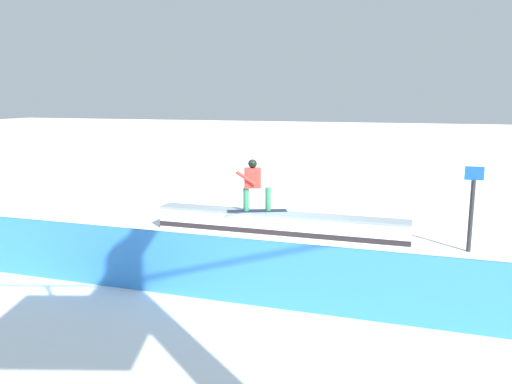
{
  "coord_description": "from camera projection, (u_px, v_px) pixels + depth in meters",
  "views": [
    {
      "loc": [
        -3.18,
        12.06,
        3.44
      ],
      "look_at": [
        0.29,
        1.0,
        1.29
      ],
      "focal_mm": 35.79,
      "sensor_mm": 36.0,
      "label": 1
    }
  ],
  "objects": [
    {
      "name": "grind_box",
      "position": [
        279.0,
        225.0,
        12.83
      ],
      "size": [
        6.44,
        0.66,
        0.6
      ],
      "color": "white",
      "rests_on": "ground_plane"
    },
    {
      "name": "safety_fence",
      "position": [
        213.0,
        268.0,
        8.7
      ],
      "size": [
        11.87,
        0.22,
        1.14
      ],
      "primitive_type": "cube",
      "rotation": [
        0.0,
        0.0,
        -0.01
      ],
      "color": "#317FDB",
      "rests_on": "ground_plane"
    },
    {
      "name": "ground_plane",
      "position": [
        279.0,
        236.0,
        12.88
      ],
      "size": [
        120.0,
        120.0,
        0.0
      ],
      "primitive_type": "plane",
      "color": "white"
    },
    {
      "name": "trail_marker",
      "position": [
        472.0,
        207.0,
        11.38
      ],
      "size": [
        0.4,
        0.1,
        1.94
      ],
      "color": "#262628",
      "rests_on": "ground_plane"
    },
    {
      "name": "snowboarder",
      "position": [
        254.0,
        184.0,
        12.81
      ],
      "size": [
        1.5,
        0.84,
        1.33
      ],
      "color": "black",
      "rests_on": "grind_box"
    }
  ]
}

